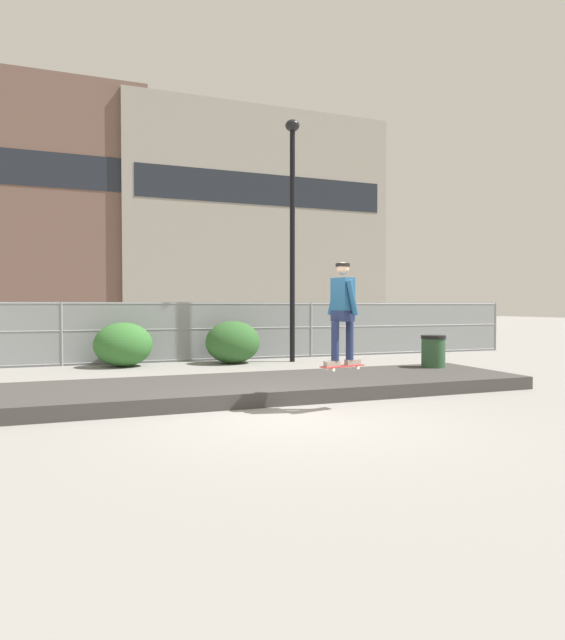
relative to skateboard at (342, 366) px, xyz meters
The scene contains 12 objects.
ground_plane 1.19m from the skateboard, 166.94° to the right, with size 120.00×120.00×0.00m, color gray.
gravel_berm 2.30m from the skateboard, 114.00° to the left, with size 11.26×2.78×0.26m, color #3D3A38.
skateboard is the anchor object (origin of this frame).
skater 0.98m from the skateboard, ahead, with size 0.72×0.62×1.71m.
chain_fence 8.48m from the skateboard, 96.12° to the left, with size 23.46×0.06×1.85m.
street_lamp 8.45m from the skateboard, 75.56° to the left, with size 0.44×0.44×7.47m.
parked_car_near 12.04m from the skateboard, 108.75° to the left, with size 4.44×2.02×1.66m.
library_building 41.01m from the skateboard, 103.66° to the left, with size 18.71×12.52×18.44m.
office_block 42.04m from the skateboard, 77.28° to the left, with size 22.32×15.77×17.97m.
shrub_left 8.28m from the skateboard, 112.30° to the left, with size 1.64×1.34×1.27m.
shrub_center 7.44m from the skateboard, 89.89° to the left, with size 1.66×1.36×1.28m.
trash_bin 4.70m from the skateboard, 36.00° to the left, with size 0.59×0.59×1.03m.
Camera 1 is at (-2.91, -7.50, 1.75)m, focal length 29.00 mm.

